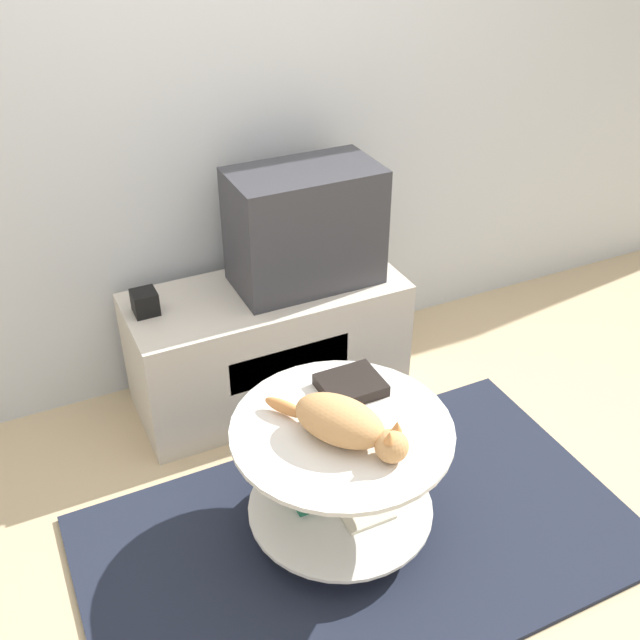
{
  "coord_description": "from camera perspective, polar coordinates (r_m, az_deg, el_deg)",
  "views": [
    {
      "loc": [
        -0.92,
        -1.58,
        2.15
      ],
      "look_at": [
        0.07,
        0.49,
        0.65
      ],
      "focal_mm": 42.0,
      "sensor_mm": 36.0,
      "label": 1
    }
  ],
  "objects": [
    {
      "name": "cat",
      "position": [
        2.4,
        1.89,
        -7.87
      ],
      "size": [
        0.33,
        0.47,
        0.14
      ],
      "rotation": [
        0.0,
        0.0,
        -1.0
      ],
      "color": "tan",
      "rests_on": "coffee_table"
    },
    {
      "name": "speaker",
      "position": [
        3.03,
        -13.19,
        1.32
      ],
      "size": [
        0.1,
        0.1,
        0.1
      ],
      "color": "black",
      "rests_on": "tv_stand"
    },
    {
      "name": "dvd_box",
      "position": [
        2.63,
        2.36,
        -4.98
      ],
      "size": [
        0.21,
        0.18,
        0.04
      ],
      "color": "black",
      "rests_on": "coffee_table"
    },
    {
      "name": "coffee_table",
      "position": [
        2.61,
        1.56,
        -11.15
      ],
      "size": [
        0.75,
        0.75,
        0.48
      ],
      "color": "#B2B2B7",
      "rests_on": "rug"
    },
    {
      "name": "wall_back",
      "position": [
        3.11,
        -7.67,
        17.11
      ],
      "size": [
        8.0,
        0.05,
        2.6
      ],
      "color": "silver",
      "rests_on": "ground_plane"
    },
    {
      "name": "tv",
      "position": [
        3.08,
        -1.15,
        7.08
      ],
      "size": [
        0.6,
        0.34,
        0.5
      ],
      "color": "#333338",
      "rests_on": "tv_stand"
    },
    {
      "name": "rug",
      "position": [
        2.81,
        3.17,
        -16.32
      ],
      "size": [
        1.95,
        1.14,
        0.02
      ],
      "color": "#1E2333",
      "rests_on": "ground_plane"
    },
    {
      "name": "ground_plane",
      "position": [
        2.82,
        3.17,
        -16.45
      ],
      "size": [
        12.0,
        12.0,
        0.0
      ],
      "primitive_type": "plane",
      "color": "tan"
    },
    {
      "name": "tv_stand",
      "position": [
        3.28,
        -3.97,
        -1.8
      ],
      "size": [
        1.17,
        0.49,
        0.54
      ],
      "color": "beige",
      "rests_on": "ground_plane"
    }
  ]
}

